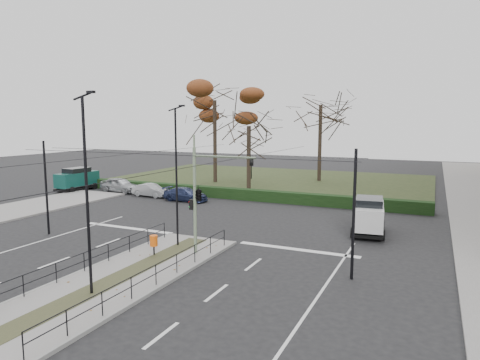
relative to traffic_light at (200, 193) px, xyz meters
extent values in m
plane|color=black|center=(-1.58, -2.14, -3.46)|extent=(140.00, 140.00, 0.00)
cube|color=slate|center=(-1.58, -4.64, -3.39)|extent=(4.40, 15.00, 0.14)
cube|color=#263219|center=(-7.58, 29.86, -3.41)|extent=(38.00, 26.00, 0.10)
cube|color=black|center=(-7.58, 16.46, -2.96)|extent=(38.00, 1.00, 1.00)
cylinder|color=black|center=(-3.63, 1.86, -2.87)|extent=(0.04, 0.04, 0.90)
cylinder|color=black|center=(0.47, -11.34, -2.87)|extent=(0.04, 0.04, 0.90)
cylinder|color=black|center=(0.47, 1.86, -2.87)|extent=(0.04, 0.04, 0.90)
cylinder|color=black|center=(-3.63, -4.74, -2.42)|extent=(0.04, 13.20, 0.04)
cylinder|color=black|center=(0.47, -4.74, -2.42)|extent=(0.04, 13.20, 0.04)
cylinder|color=black|center=(-11.18, -0.14, -0.46)|extent=(0.14, 0.14, 6.00)
cylinder|color=black|center=(8.02, -0.14, -0.46)|extent=(0.14, 0.14, 6.00)
cylinder|color=black|center=(-1.58, -1.14, 2.04)|extent=(20.00, 0.02, 0.02)
cylinder|color=black|center=(-1.58, 0.86, 2.04)|extent=(20.00, 0.02, 0.02)
cylinder|color=black|center=(-5.08, -4.14, 1.84)|extent=(0.02, 34.00, 0.02)
cylinder|color=black|center=(1.92, -4.14, 1.84)|extent=(0.02, 34.00, 0.02)
cylinder|color=gray|center=(-0.33, 0.00, -0.47)|extent=(0.18, 0.18, 5.70)
cylinder|color=gray|center=(1.42, 0.00, 1.94)|extent=(3.51, 0.11, 0.11)
imported|color=black|center=(2.95, 0.00, 1.40)|extent=(0.16, 0.20, 0.99)
imported|color=black|center=(-0.09, 0.00, -0.03)|extent=(0.48, 2.18, 0.88)
cube|color=black|center=(-0.53, 0.00, -0.69)|extent=(0.24, 0.18, 0.55)
sphere|color=#FF0C0C|center=(-0.64, 0.00, -0.52)|extent=(0.12, 0.12, 0.12)
sphere|color=#0CE533|center=(-0.64, 0.00, -0.82)|extent=(0.12, 0.12, 0.12)
cylinder|color=black|center=(-2.13, -1.29, -3.06)|extent=(0.08, 0.08, 0.52)
cylinder|color=#E6570D|center=(-2.13, -1.29, -2.54)|extent=(0.41, 0.41, 0.57)
cylinder|color=black|center=(-1.39, -6.63, 0.69)|extent=(0.12, 0.12, 8.01)
cube|color=black|center=(-0.94, -6.63, 4.84)|extent=(0.35, 0.14, 0.10)
cylinder|color=black|center=(-1.98, 0.79, 0.57)|extent=(0.12, 0.12, 7.76)
cube|color=black|center=(-1.54, 0.79, 4.59)|extent=(0.34, 0.14, 0.10)
imported|color=#999CA0|center=(-18.11, 14.97, -2.69)|extent=(4.62, 2.17, 1.53)
imported|color=#999CA0|center=(-13.67, 14.15, -2.83)|extent=(3.88, 1.59, 1.25)
imported|color=#20294C|center=(-9.35, 13.55, -2.84)|extent=(4.25, 1.74, 1.23)
cube|color=silver|center=(7.53, 8.58, -2.26)|extent=(2.29, 4.45, 1.38)
cube|color=black|center=(7.53, 8.58, -1.43)|extent=(1.92, 2.53, 0.65)
cube|color=black|center=(7.53, 8.58, -3.16)|extent=(2.33, 4.54, 0.18)
cylinder|color=black|center=(8.58, 7.28, -3.13)|extent=(0.30, 0.68, 0.66)
cylinder|color=black|center=(6.80, 7.07, -3.13)|extent=(0.30, 0.68, 0.66)
cylinder|color=black|center=(8.25, 10.08, -3.13)|extent=(0.30, 0.68, 0.66)
cylinder|color=black|center=(6.47, 9.87, -3.13)|extent=(0.30, 0.68, 0.66)
cube|color=#0D3D35|center=(-22.98, 14.02, -2.24)|extent=(1.84, 4.70, 1.43)
cube|color=black|center=(-22.98, 14.02, -1.38)|extent=(1.65, 2.60, 0.67)
cube|color=black|center=(-22.98, 14.02, -3.16)|extent=(1.88, 4.79, 0.18)
cylinder|color=black|center=(-22.16, 12.46, -3.13)|extent=(0.24, 0.67, 0.66)
cylinder|color=black|center=(-23.88, 12.51, -3.13)|extent=(0.24, 0.67, 0.66)
cylinder|color=black|center=(-22.08, 15.53, -3.13)|extent=(0.24, 0.67, 0.66)
cylinder|color=black|center=(-23.80, 15.58, -3.13)|extent=(0.24, 0.67, 0.66)
cylinder|color=black|center=(-12.51, 25.31, 1.45)|extent=(0.44, 0.44, 9.61)
ellipsoid|color=#5E2D15|center=(-12.51, 25.31, 6.25)|extent=(9.41, 9.41, 6.04)
cylinder|color=black|center=(-1.50, 31.53, 1.21)|extent=(0.44, 0.44, 9.12)
cylinder|color=black|center=(-6.74, 22.04, -0.02)|extent=(0.44, 0.44, 6.67)
camera|label=1|loc=(11.20, -19.41, 3.69)|focal=32.00mm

